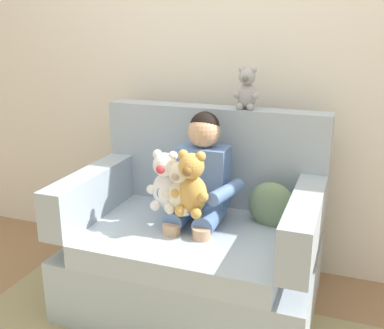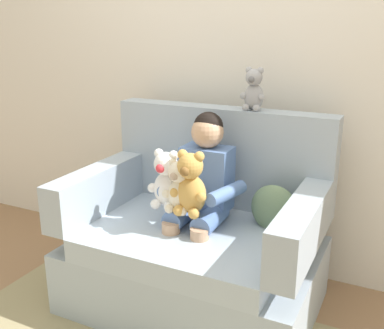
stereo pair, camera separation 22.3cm
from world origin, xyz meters
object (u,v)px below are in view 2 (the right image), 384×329
object	(u,v)px
plush_white	(166,181)
throw_pillow	(274,209)
plush_cream	(179,188)
plush_honey	(191,185)
plush_grey_on_backrest	(254,90)
armchair	(198,245)
seated_child	(202,184)

from	to	relation	value
plush_white	throw_pillow	size ratio (longest dim) A/B	1.18
plush_white	plush_cream	bearing A→B (deg)	-3.64
plush_cream	throw_pillow	distance (m)	0.51
plush_honey	plush_grey_on_backrest	distance (m)	0.63
armchair	plush_white	bearing A→B (deg)	-136.56
plush_grey_on_backrest	throw_pillow	xyz separation A→B (m)	(0.20, -0.20, -0.57)
throw_pillow	plush_grey_on_backrest	bearing A→B (deg)	135.77
plush_cream	plush_white	size ratio (longest dim) A/B	0.89
plush_honey	plush_white	world-z (taller)	plush_honey
plush_white	throw_pillow	world-z (taller)	plush_white
seated_child	throw_pillow	distance (m)	0.40
plush_cream	plush_white	world-z (taller)	plush_white
armchair	throw_pillow	bearing A→B (deg)	17.19
armchair	seated_child	bearing A→B (deg)	61.50
armchair	seated_child	distance (m)	0.35
armchair	plush_grey_on_backrest	xyz separation A→B (m)	(0.18, 0.32, 0.81)
plush_honey	plush_white	distance (m)	0.15
throw_pillow	plush_white	bearing A→B (deg)	-155.08
seated_child	plush_cream	distance (m)	0.17
plush_cream	plush_honey	world-z (taller)	plush_honey
seated_child	plush_white	world-z (taller)	seated_child
seated_child	plush_grey_on_backrest	bearing A→B (deg)	52.26
plush_grey_on_backrest	plush_cream	bearing A→B (deg)	-131.28
seated_child	plush_cream	xyz separation A→B (m)	(-0.05, -0.16, 0.02)
plush_white	plush_honey	bearing A→B (deg)	2.30
seated_child	armchair	bearing A→B (deg)	-126.82
plush_white	plush_grey_on_backrest	size ratio (longest dim) A/B	1.33
plush_cream	plush_white	xyz separation A→B (m)	(-0.08, 0.02, 0.01)
armchair	plush_white	xyz separation A→B (m)	(-0.12, -0.12, 0.39)
plush_cream	throw_pillow	bearing A→B (deg)	12.21
plush_white	throw_pillow	distance (m)	0.58
seated_child	plush_white	xyz separation A→B (m)	(-0.13, -0.14, 0.04)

